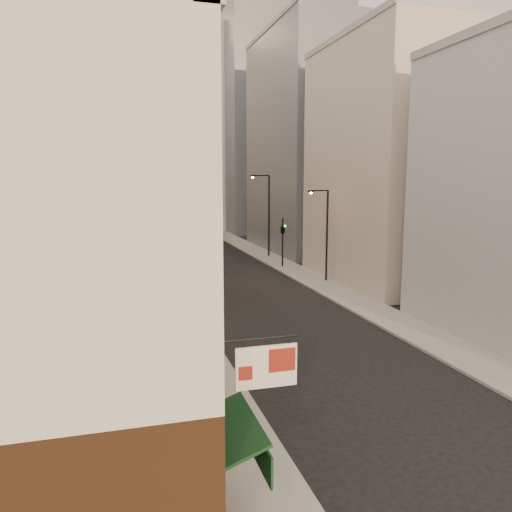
{
  "coord_description": "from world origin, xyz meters",
  "views": [
    {
      "loc": [
        -9.99,
        -8.37,
        8.77
      ],
      "look_at": [
        -1.59,
        21.3,
        4.05
      ],
      "focal_mm": 35.0,
      "sensor_mm": 36.0,
      "label": 1
    }
  ],
  "objects_px": {
    "clock_tower": "(160,133)",
    "traffic_light_right": "(283,229)",
    "streetlamp_mid": "(325,230)",
    "traffic_light_left": "(160,239)",
    "white_tower": "(231,122)",
    "streetlamp_far": "(267,211)"
  },
  "relations": [
    {
      "from": "clock_tower",
      "to": "traffic_light_right",
      "type": "bearing_deg",
      "value": -82.47
    },
    {
      "from": "streetlamp_mid",
      "to": "traffic_light_left",
      "type": "relative_size",
      "value": 1.58
    },
    {
      "from": "traffic_light_left",
      "to": "white_tower",
      "type": "bearing_deg",
      "value": -134.03
    },
    {
      "from": "white_tower",
      "to": "traffic_light_left",
      "type": "bearing_deg",
      "value": -111.77
    },
    {
      "from": "traffic_light_left",
      "to": "traffic_light_right",
      "type": "bearing_deg",
      "value": 162.48
    },
    {
      "from": "traffic_light_right",
      "to": "clock_tower",
      "type": "bearing_deg",
      "value": -73.41
    },
    {
      "from": "streetlamp_far",
      "to": "traffic_light_right",
      "type": "relative_size",
      "value": 1.86
    },
    {
      "from": "clock_tower",
      "to": "white_tower",
      "type": "relative_size",
      "value": 1.08
    },
    {
      "from": "clock_tower",
      "to": "streetlamp_far",
      "type": "distance_m",
      "value": 48.61
    },
    {
      "from": "white_tower",
      "to": "traffic_light_right",
      "type": "xyz_separation_m",
      "value": [
        -3.94,
        -39.44,
        -14.65
      ]
    },
    {
      "from": "white_tower",
      "to": "traffic_light_left",
      "type": "distance_m",
      "value": 46.14
    },
    {
      "from": "streetlamp_far",
      "to": "traffic_light_left",
      "type": "bearing_deg",
      "value": -158.37
    },
    {
      "from": "white_tower",
      "to": "traffic_light_left",
      "type": "xyz_separation_m",
      "value": [
        -16.16,
        -40.46,
        -15.18
      ]
    },
    {
      "from": "clock_tower",
      "to": "white_tower",
      "type": "distance_m",
      "value": 17.83
    },
    {
      "from": "white_tower",
      "to": "streetlamp_far",
      "type": "distance_m",
      "value": 35.19
    },
    {
      "from": "streetlamp_far",
      "to": "traffic_light_right",
      "type": "height_order",
      "value": "streetlamp_far"
    },
    {
      "from": "traffic_light_right",
      "to": "streetlamp_far",
      "type": "bearing_deg",
      "value": -85.14
    },
    {
      "from": "streetlamp_mid",
      "to": "white_tower",
      "type": "bearing_deg",
      "value": 72.57
    },
    {
      "from": "clock_tower",
      "to": "streetlamp_far",
      "type": "relative_size",
      "value": 4.83
    },
    {
      "from": "clock_tower",
      "to": "streetlamp_mid",
      "type": "xyz_separation_m",
      "value": [
        8.18,
        -61.3,
        -13.11
      ]
    },
    {
      "from": "traffic_light_left",
      "to": "clock_tower",
      "type": "bearing_deg",
      "value": -117.67
    },
    {
      "from": "streetlamp_far",
      "to": "traffic_light_right",
      "type": "distance_m",
      "value": 7.19
    }
  ]
}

